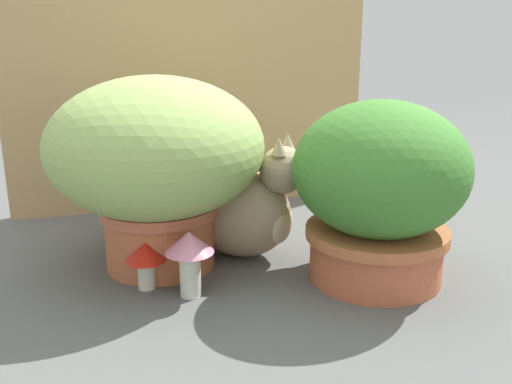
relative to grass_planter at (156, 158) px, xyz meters
name	(u,v)px	position (x,y,z in m)	size (l,w,h in m)	color
ground_plane	(199,277)	(0.07, -0.10, -0.26)	(6.00, 6.00, 0.00)	#555755
cardboard_backdrop	(191,51)	(0.16, 0.46, 0.22)	(1.10, 0.03, 0.95)	tan
grass_planter	(156,158)	(0.00, 0.00, 0.00)	(0.49, 0.49, 0.44)	#BD633E
leafy_planter	(379,188)	(0.45, -0.21, -0.05)	(0.38, 0.38, 0.40)	#BE603F
cat	(246,208)	(0.21, 0.00, -0.14)	(0.32, 0.32, 0.32)	tan
mushroom_ornament_pink	(189,251)	(0.04, -0.18, -0.16)	(0.10, 0.10, 0.14)	silver
mushroom_ornament_red	(146,257)	(-0.05, -0.12, -0.19)	(0.09, 0.09, 0.10)	beige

